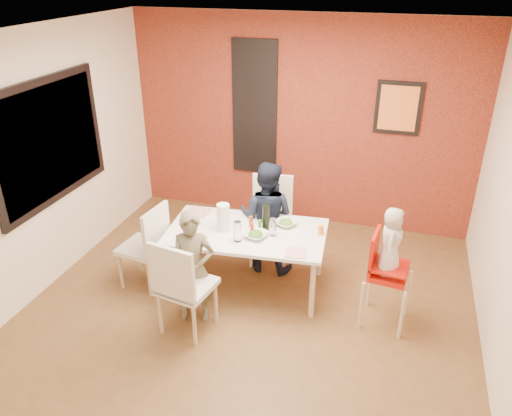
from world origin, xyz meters
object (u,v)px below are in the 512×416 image
(paper_towel_roll, at_px, (223,218))
(high_chair, at_px, (384,270))
(chair_far, at_px, (271,214))
(toddler, at_px, (391,241))
(child_near, at_px, (193,268))
(chair_left, at_px, (149,243))
(child_far, at_px, (266,217))
(dining_table, at_px, (247,236))
(wine_bottle, at_px, (266,217))
(chair_near, at_px, (181,284))

(paper_towel_roll, bearing_deg, high_chair, -4.44)
(chair_far, bearing_deg, high_chair, -40.13)
(toddler, bearing_deg, child_near, 105.66)
(chair_left, distance_m, child_near, 0.78)
(child_far, relative_size, toddler, 1.94)
(chair_far, relative_size, high_chair, 1.04)
(dining_table, distance_m, paper_towel_roll, 0.32)
(dining_table, relative_size, wine_bottle, 6.09)
(dining_table, bearing_deg, high_chair, -7.20)
(chair_far, distance_m, toddler, 1.66)
(chair_near, height_order, chair_left, chair_near)
(chair_far, bearing_deg, wine_bottle, -88.29)
(chair_left, bearing_deg, toddler, 98.88)
(chair_far, bearing_deg, child_near, -114.80)
(wine_bottle, bearing_deg, child_near, -123.56)
(dining_table, distance_m, child_far, 0.44)
(child_far, height_order, paper_towel_roll, child_far)
(toddler, height_order, wine_bottle, toddler)
(child_near, xyz_separation_m, child_far, (0.42, 1.09, 0.07))
(child_far, distance_m, wine_bottle, 0.38)
(chair_left, xyz_separation_m, high_chair, (2.44, 0.11, 0.05))
(toddler, bearing_deg, child_far, 66.45)
(high_chair, bearing_deg, wine_bottle, 84.01)
(child_near, height_order, toddler, toddler)
(chair_near, distance_m, chair_left, 0.92)
(dining_table, bearing_deg, chair_far, 82.84)
(high_chair, bearing_deg, chair_left, 99.05)
(dining_table, bearing_deg, chair_left, -163.91)
(high_chair, relative_size, wine_bottle, 3.46)
(paper_towel_roll, bearing_deg, wine_bottle, 19.52)
(dining_table, distance_m, high_chair, 1.45)
(toddler, relative_size, wine_bottle, 2.39)
(high_chair, height_order, child_near, child_near)
(chair_near, bearing_deg, child_far, -98.54)
(chair_left, bearing_deg, chair_near, 53.11)
(chair_left, distance_m, toddler, 2.50)
(chair_far, relative_size, child_near, 0.87)
(chair_near, distance_m, paper_towel_roll, 0.91)
(child_near, height_order, paper_towel_roll, child_near)
(dining_table, height_order, chair_near, chair_near)
(chair_left, distance_m, paper_towel_roll, 0.86)
(high_chair, bearing_deg, child_near, 111.96)
(chair_far, xyz_separation_m, chair_left, (-1.09, -0.96, -0.03))
(chair_near, height_order, toddler, toddler)
(chair_near, relative_size, wine_bottle, 3.59)
(high_chair, xyz_separation_m, wine_bottle, (-1.25, 0.28, 0.24))
(chair_far, distance_m, wine_bottle, 0.64)
(dining_table, bearing_deg, wine_bottle, 28.00)
(child_far, bearing_deg, toddler, 158.83)
(chair_near, height_order, high_chair, chair_near)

